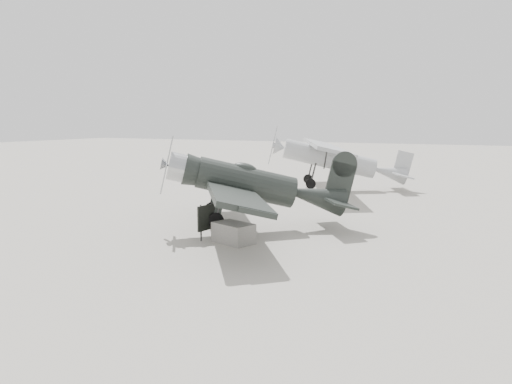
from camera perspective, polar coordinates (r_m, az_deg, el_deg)
ground at (r=21.07m, az=-5.08°, el=-4.00°), size 160.00×160.00×0.00m
lowwing_monoplane at (r=20.07m, az=-0.13°, el=0.80°), size 8.85×9.95×3.51m
highwing_monoplane at (r=32.19m, az=9.05°, el=4.14°), size 9.24×12.19×3.54m
equipment_block at (r=18.27m, az=-2.59°, el=-4.70°), size 1.69×1.35×0.73m
sign_board at (r=18.73m, az=-5.67°, el=-2.99°), size 0.23×0.94×1.37m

